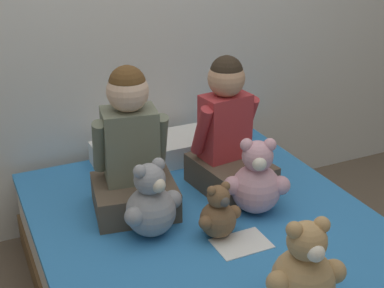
{
  "coord_description": "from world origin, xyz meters",
  "views": [
    {
      "loc": [
        -0.84,
        -1.48,
        1.58
      ],
      "look_at": [
        0.0,
        0.33,
        0.67
      ],
      "focal_mm": 50.0,
      "sensor_mm": 36.0,
      "label": 1
    }
  ],
  "objects_px": {
    "child_on_right": "(228,137)",
    "teddy_bear_at_foot_of_bed": "(304,271)",
    "bed": "(227,285)",
    "child_on_left": "(131,152)",
    "teddy_bear_held_by_right_child": "(256,181)",
    "pillow_at_headboard": "(154,151)",
    "sign_card": "(242,243)",
    "teddy_bear_between_children": "(218,214)",
    "teddy_bear_held_by_left_child": "(151,204)"
  },
  "relations": [
    {
      "from": "child_on_right",
      "to": "teddy_bear_at_foot_of_bed",
      "type": "xyz_separation_m",
      "value": [
        -0.17,
        -0.81,
        -0.11
      ]
    },
    {
      "from": "bed",
      "to": "teddy_bear_at_foot_of_bed",
      "type": "distance_m",
      "value": 0.52
    },
    {
      "from": "child_on_left",
      "to": "teddy_bear_held_by_right_child",
      "type": "xyz_separation_m",
      "value": [
        0.45,
        -0.25,
        -0.12
      ]
    },
    {
      "from": "child_on_right",
      "to": "teddy_bear_held_by_right_child",
      "type": "height_order",
      "value": "child_on_right"
    },
    {
      "from": "teddy_bear_at_foot_of_bed",
      "to": "pillow_at_headboard",
      "type": "distance_m",
      "value": 1.19
    },
    {
      "from": "teddy_bear_held_by_right_child",
      "to": "sign_card",
      "type": "relative_size",
      "value": 1.57
    },
    {
      "from": "bed",
      "to": "child_on_right",
      "type": "xyz_separation_m",
      "value": [
        0.21,
        0.41,
        0.44
      ]
    },
    {
      "from": "sign_card",
      "to": "child_on_right",
      "type": "bearing_deg",
      "value": 68.82
    },
    {
      "from": "child_on_left",
      "to": "teddy_bear_at_foot_of_bed",
      "type": "bearing_deg",
      "value": -61.53
    },
    {
      "from": "teddy_bear_held_by_right_child",
      "to": "teddy_bear_between_children",
      "type": "xyz_separation_m",
      "value": [
        -0.23,
        -0.1,
        -0.04
      ]
    },
    {
      "from": "teddy_bear_between_children",
      "to": "teddy_bear_at_foot_of_bed",
      "type": "bearing_deg",
      "value": -91.47
    },
    {
      "from": "child_on_right",
      "to": "teddy_bear_held_by_left_child",
      "type": "height_order",
      "value": "child_on_right"
    },
    {
      "from": "teddy_bear_at_foot_of_bed",
      "to": "sign_card",
      "type": "xyz_separation_m",
      "value": [
        -0.0,
        0.38,
        -0.13
      ]
    },
    {
      "from": "child_on_right",
      "to": "pillow_at_headboard",
      "type": "distance_m",
      "value": 0.47
    },
    {
      "from": "child_on_left",
      "to": "teddy_bear_held_by_left_child",
      "type": "distance_m",
      "value": 0.26
    },
    {
      "from": "bed",
      "to": "child_on_left",
      "type": "xyz_separation_m",
      "value": [
        -0.24,
        0.41,
        0.45
      ]
    },
    {
      "from": "teddy_bear_at_foot_of_bed",
      "to": "sign_card",
      "type": "height_order",
      "value": "teddy_bear_at_foot_of_bed"
    },
    {
      "from": "bed",
      "to": "child_on_right",
      "type": "distance_m",
      "value": 0.64
    },
    {
      "from": "child_on_left",
      "to": "teddy_bear_between_children",
      "type": "height_order",
      "value": "child_on_left"
    },
    {
      "from": "teddy_bear_between_children",
      "to": "teddy_bear_at_foot_of_bed",
      "type": "xyz_separation_m",
      "value": [
        0.06,
        -0.47,
        0.04
      ]
    },
    {
      "from": "bed",
      "to": "pillow_at_headboard",
      "type": "distance_m",
      "value": 0.82
    },
    {
      "from": "child_on_left",
      "to": "teddy_bear_at_foot_of_bed",
      "type": "distance_m",
      "value": 0.87
    },
    {
      "from": "teddy_bear_held_by_left_child",
      "to": "teddy_bear_held_by_right_child",
      "type": "height_order",
      "value": "teddy_bear_held_by_right_child"
    },
    {
      "from": "teddy_bear_at_foot_of_bed",
      "to": "teddy_bear_held_by_left_child",
      "type": "bearing_deg",
      "value": 123.44
    },
    {
      "from": "teddy_bear_held_by_right_child",
      "to": "pillow_at_headboard",
      "type": "distance_m",
      "value": 0.66
    },
    {
      "from": "teddy_bear_held_by_right_child",
      "to": "teddy_bear_between_children",
      "type": "relative_size",
      "value": 1.46
    },
    {
      "from": "teddy_bear_held_by_right_child",
      "to": "sign_card",
      "type": "height_order",
      "value": "teddy_bear_held_by_right_child"
    },
    {
      "from": "bed",
      "to": "child_on_left",
      "type": "relative_size",
      "value": 3.07
    },
    {
      "from": "child_on_left",
      "to": "child_on_right",
      "type": "height_order",
      "value": "child_on_left"
    },
    {
      "from": "child_on_left",
      "to": "child_on_right",
      "type": "bearing_deg",
      "value": 9.44
    },
    {
      "from": "bed",
      "to": "child_on_right",
      "type": "relative_size",
      "value": 3.14
    },
    {
      "from": "child_on_left",
      "to": "pillow_at_headboard",
      "type": "xyz_separation_m",
      "value": [
        0.24,
        0.37,
        -0.2
      ]
    },
    {
      "from": "bed",
      "to": "pillow_at_headboard",
      "type": "xyz_separation_m",
      "value": [
        0.0,
        0.78,
        0.25
      ]
    },
    {
      "from": "bed",
      "to": "teddy_bear_at_foot_of_bed",
      "type": "xyz_separation_m",
      "value": [
        0.05,
        -0.4,
        0.33
      ]
    },
    {
      "from": "bed",
      "to": "teddy_bear_held_by_right_child",
      "type": "relative_size",
      "value": 5.73
    },
    {
      "from": "bed",
      "to": "pillow_at_headboard",
      "type": "relative_size",
      "value": 3.18
    },
    {
      "from": "teddy_bear_between_children",
      "to": "pillow_at_headboard",
      "type": "height_order",
      "value": "teddy_bear_between_children"
    },
    {
      "from": "teddy_bear_held_by_right_child",
      "to": "teddy_bear_at_foot_of_bed",
      "type": "height_order",
      "value": "teddy_bear_held_by_right_child"
    },
    {
      "from": "bed",
      "to": "teddy_bear_held_by_left_child",
      "type": "height_order",
      "value": "teddy_bear_held_by_left_child"
    },
    {
      "from": "child_on_left",
      "to": "pillow_at_headboard",
      "type": "distance_m",
      "value": 0.48
    },
    {
      "from": "child_on_left",
      "to": "teddy_bear_between_children",
      "type": "bearing_deg",
      "value": -47.77
    },
    {
      "from": "teddy_bear_at_foot_of_bed",
      "to": "bed",
      "type": "bearing_deg",
      "value": 104.04
    },
    {
      "from": "bed",
      "to": "teddy_bear_held_by_right_child",
      "type": "xyz_separation_m",
      "value": [
        0.21,
        0.17,
        0.34
      ]
    },
    {
      "from": "child_on_right",
      "to": "teddy_bear_at_foot_of_bed",
      "type": "bearing_deg",
      "value": -108.62
    },
    {
      "from": "child_on_left",
      "to": "teddy_bear_held_by_right_child",
      "type": "height_order",
      "value": "child_on_left"
    },
    {
      "from": "bed",
      "to": "child_on_left",
      "type": "distance_m",
      "value": 0.66
    },
    {
      "from": "bed",
      "to": "teddy_bear_held_by_left_child",
      "type": "distance_m",
      "value": 0.45
    },
    {
      "from": "teddy_bear_between_children",
      "to": "sign_card",
      "type": "relative_size",
      "value": 1.08
    },
    {
      "from": "pillow_at_headboard",
      "to": "sign_card",
      "type": "height_order",
      "value": "pillow_at_headboard"
    },
    {
      "from": "teddy_bear_held_by_right_child",
      "to": "bed",
      "type": "bearing_deg",
      "value": -118.22
    }
  ]
}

